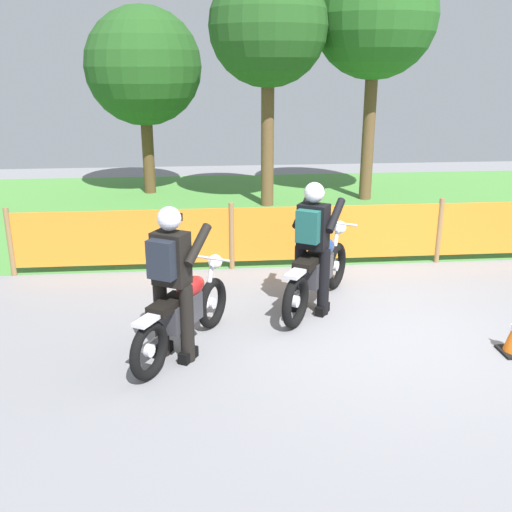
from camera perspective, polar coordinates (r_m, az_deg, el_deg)
The scene contains 10 objects.
ground at distance 7.28m, azimuth 11.93°, elevation -7.19°, with size 24.00×24.00×0.02m, color gray.
grass_verge at distance 13.14m, azimuth 3.92°, elevation 4.75°, with size 24.00×7.87×0.01m, color #4C8C3D.
barrier_fence at distance 9.27m, azimuth 7.85°, elevation 2.27°, with size 9.97×0.08×1.05m.
tree_leftmost at distance 14.50m, azimuth -10.85°, elevation 17.52°, with size 2.69×2.69×4.32m.
tree_near_left at distance 12.94m, azimuth 1.18°, elevation 21.22°, with size 2.46×2.46×5.00m.
tree_near_right at distance 13.83m, azimuth 11.47°, elevation 21.76°, with size 2.69×2.69×5.37m.
motorcycle_lead at distance 7.71m, azimuth 6.00°, elevation -1.43°, with size 1.21×1.85×1.00m.
motorcycle_trailing at distance 6.56m, azimuth -7.02°, elevation -5.43°, with size 1.07×1.76×0.93m.
rider_lead at distance 7.36m, azimuth 5.50°, elevation 1.45°, with size 0.71×0.79×1.69m.
rider_trailing at distance 6.20m, azimuth -8.18°, elevation -1.90°, with size 0.71×0.79×1.69m.
Camera 1 is at (-2.09, -6.25, 3.07)m, focal length 41.34 mm.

